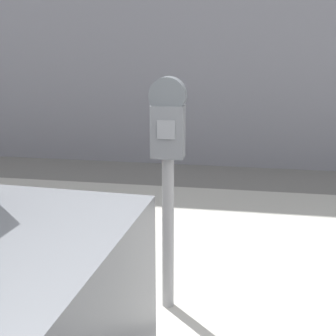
{
  "coord_description": "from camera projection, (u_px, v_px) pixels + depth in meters",
  "views": [
    {
      "loc": [
        0.39,
        -1.12,
        1.64
      ],
      "look_at": [
        -0.03,
        1.3,
        0.97
      ],
      "focal_mm": 50.0,
      "sensor_mm": 36.0,
      "label": 1
    }
  ],
  "objects": [
    {
      "name": "sidewalk",
      "position": [
        192.0,
        250.0,
        3.63
      ],
      "size": [
        24.0,
        2.8,
        0.13
      ],
      "color": "#ADAAA3",
      "rests_on": "ground_plane"
    },
    {
      "name": "parking_meter",
      "position": [
        168.0,
        157.0,
        2.53
      ],
      "size": [
        0.19,
        0.12,
        1.33
      ],
      "color": "gray",
      "rests_on": "sidewalk"
    }
  ]
}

